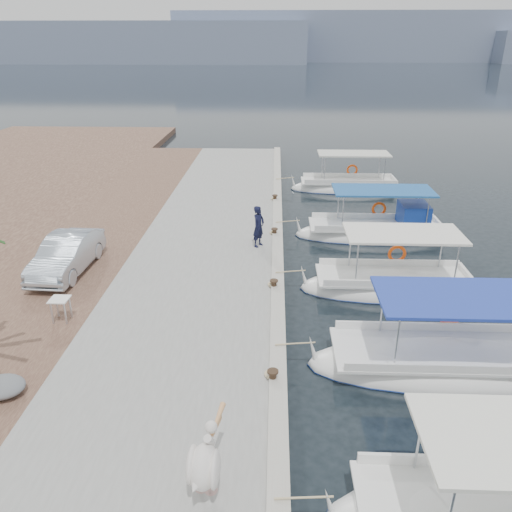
{
  "coord_description": "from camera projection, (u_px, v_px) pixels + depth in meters",
  "views": [
    {
      "loc": [
        -0.38,
        -13.57,
        8.28
      ],
      "look_at": [
        -1.0,
        2.65,
        1.2
      ],
      "focal_mm": 35.0,
      "sensor_mm": 36.0,
      "label": 1
    }
  ],
  "objects": [
    {
      "name": "concrete_quay",
      "position": [
        209.0,
        254.0,
        20.31
      ],
      "size": [
        6.0,
        40.0,
        0.5
      ],
      "primitive_type": "cube",
      "color": "gray",
      "rests_on": "ground"
    },
    {
      "name": "ground",
      "position": [
        284.0,
        325.0,
        15.73
      ],
      "size": [
        400.0,
        400.0,
        0.0
      ],
      "primitive_type": "plane",
      "color": "black",
      "rests_on": "ground"
    },
    {
      "name": "mooring_bollards",
      "position": [
        274.0,
        284.0,
        16.83
      ],
      "size": [
        0.28,
        20.28,
        0.33
      ],
      "color": "black",
      "rests_on": "concrete_quay"
    },
    {
      "name": "parked_car",
      "position": [
        67.0,
        254.0,
        17.93
      ],
      "size": [
        1.58,
        4.08,
        1.33
      ],
      "primitive_type": "imported",
      "rotation": [
        0.0,
        0.0,
        -0.04
      ],
      "color": "silver",
      "rests_on": "cobblestone_strip"
    },
    {
      "name": "fishing_caique_e",
      "position": [
        348.0,
        188.0,
        29.66
      ],
      "size": [
        6.84,
        2.01,
        2.83
      ],
      "color": "white",
      "rests_on": "ground"
    },
    {
      "name": "cobblestone_strip",
      "position": [
        88.0,
        252.0,
        20.49
      ],
      "size": [
        4.0,
        40.0,
        0.5
      ],
      "primitive_type": "cube",
      "color": "brown",
      "rests_on": "ground"
    },
    {
      "name": "folding_table",
      "position": [
        60.0,
        305.0,
        14.81
      ],
      "size": [
        0.55,
        0.55,
        0.73
      ],
      "color": "silver",
      "rests_on": "cobblestone_strip"
    },
    {
      "name": "quay_curb",
      "position": [
        278.0,
        248.0,
        20.09
      ],
      "size": [
        0.44,
        40.0,
        0.12
      ],
      "primitive_type": "cube",
      "color": "#ABA798",
      "rests_on": "concrete_quay"
    },
    {
      "name": "fisherman",
      "position": [
        259.0,
        226.0,
        20.08
      ],
      "size": [
        0.66,
        0.74,
        1.69
      ],
      "primitive_type": "imported",
      "rotation": [
        0.0,
        0.0,
        1.04
      ],
      "color": "black",
      "rests_on": "concrete_quay"
    },
    {
      "name": "fishing_caique_d",
      "position": [
        377.0,
        233.0,
        22.64
      ],
      "size": [
        7.25,
        2.2,
        2.83
      ],
      "color": "white",
      "rests_on": "ground"
    },
    {
      "name": "distant_hills",
      "position": [
        353.0,
        41.0,
        196.19
      ],
      "size": [
        330.0,
        60.0,
        18.0
      ],
      "color": "slate",
      "rests_on": "ground"
    },
    {
      "name": "fishing_caique_c",
      "position": [
        392.0,
        287.0,
        17.81
      ],
      "size": [
        6.6,
        2.21,
        2.83
      ],
      "color": "white",
      "rests_on": "ground"
    },
    {
      "name": "tarp_bundle",
      "position": [
        2.0,
        387.0,
        11.83
      ],
      "size": [
        1.1,
        0.9,
        0.4
      ],
      "primitive_type": "ellipsoid",
      "color": "slate",
      "rests_on": "cobblestone_strip"
    },
    {
      "name": "pelican",
      "position": [
        205.0,
        464.0,
        9.1
      ],
      "size": [
        0.75,
        1.66,
        1.28
      ],
      "color": "tan",
      "rests_on": "concrete_quay"
    },
    {
      "name": "fishing_caique_b",
      "position": [
        448.0,
        365.0,
        13.6
      ],
      "size": [
        7.69,
        2.5,
        2.83
      ],
      "color": "white",
      "rests_on": "ground"
    }
  ]
}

